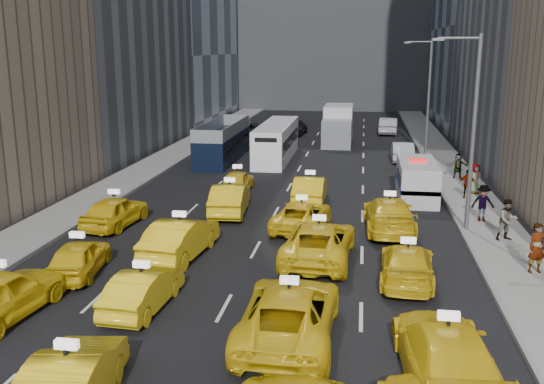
{
  "coord_description": "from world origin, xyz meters",
  "views": [
    {
      "loc": [
        4.32,
        -16.18,
        8.42
      ],
      "look_at": [
        0.37,
        10.29,
        2.0
      ],
      "focal_mm": 40.0,
      "sensor_mm": 36.0,
      "label": 1
    }
  ],
  "objects_px": {
    "city_bus": "(277,141)",
    "pedestrian_0": "(537,248)",
    "taxi_1": "(70,383)",
    "nypd_van": "(417,181)",
    "double_decker": "(223,141)",
    "box_truck": "(338,125)"
  },
  "relations": [
    {
      "from": "taxi_1",
      "to": "city_bus",
      "type": "distance_m",
      "value": 33.8
    },
    {
      "from": "double_decker",
      "to": "box_truck",
      "type": "relative_size",
      "value": 1.39
    },
    {
      "from": "double_decker",
      "to": "city_bus",
      "type": "bearing_deg",
      "value": 20.38
    },
    {
      "from": "nypd_van",
      "to": "box_truck",
      "type": "distance_m",
      "value": 20.41
    },
    {
      "from": "pedestrian_0",
      "to": "city_bus",
      "type": "bearing_deg",
      "value": 104.42
    },
    {
      "from": "nypd_van",
      "to": "box_truck",
      "type": "bearing_deg",
      "value": 112.74
    },
    {
      "from": "box_truck",
      "to": "taxi_1",
      "type": "bearing_deg",
      "value": -95.01
    },
    {
      "from": "nypd_van",
      "to": "city_bus",
      "type": "bearing_deg",
      "value": 138.04
    },
    {
      "from": "taxi_1",
      "to": "city_bus",
      "type": "bearing_deg",
      "value": -98.11
    },
    {
      "from": "city_bus",
      "to": "box_truck",
      "type": "height_order",
      "value": "box_truck"
    },
    {
      "from": "city_bus",
      "to": "taxi_1",
      "type": "bearing_deg",
      "value": -92.98
    },
    {
      "from": "box_truck",
      "to": "pedestrian_0",
      "type": "xyz_separation_m",
      "value": [
        8.76,
        -31.31,
        -0.53
      ]
    },
    {
      "from": "nypd_van",
      "to": "city_bus",
      "type": "distance_m",
      "value": 14.89
    },
    {
      "from": "double_decker",
      "to": "pedestrian_0",
      "type": "bearing_deg",
      "value": -46.34
    },
    {
      "from": "nypd_van",
      "to": "pedestrian_0",
      "type": "xyz_separation_m",
      "value": [
        3.45,
        -11.62,
        0.07
      ]
    },
    {
      "from": "city_bus",
      "to": "pedestrian_0",
      "type": "bearing_deg",
      "value": -63.14
    },
    {
      "from": "city_bus",
      "to": "pedestrian_0",
      "type": "height_order",
      "value": "city_bus"
    },
    {
      "from": "taxi_1",
      "to": "pedestrian_0",
      "type": "xyz_separation_m",
      "value": [
        13.18,
        10.85,
        0.34
      ]
    },
    {
      "from": "double_decker",
      "to": "box_truck",
      "type": "height_order",
      "value": "box_truck"
    },
    {
      "from": "double_decker",
      "to": "box_truck",
      "type": "bearing_deg",
      "value": 54.28
    },
    {
      "from": "taxi_1",
      "to": "box_truck",
      "type": "relative_size",
      "value": 0.64
    },
    {
      "from": "double_decker",
      "to": "nypd_van",
      "type": "bearing_deg",
      "value": -31.35
    }
  ]
}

